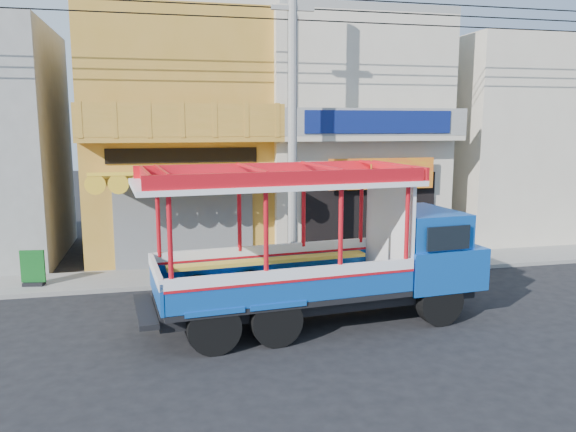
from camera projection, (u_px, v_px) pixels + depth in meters
The scene contains 12 objects.
ground at pixel (364, 312), 13.55m from camera, with size 90.00×90.00×0.00m, color black.
sidewalk at pixel (318, 268), 17.38m from camera, with size 30.00×2.00×0.12m, color slate.
shophouse_left at pixel (179, 135), 19.65m from camera, with size 6.00×7.50×8.24m.
shophouse_right at pixel (342, 134), 20.98m from camera, with size 6.00×6.75×8.24m.
party_pilaster at pixel (281, 140), 17.34m from camera, with size 0.35×0.30×8.00m, color beige.
filler_building_right at pixel (507, 141), 22.60m from camera, with size 6.00×6.00×7.60m, color beige.
utility_pole at pixel (298, 104), 15.71m from camera, with size 28.00×0.26×9.00m.
songthaew_truck at pixel (339, 247), 12.72m from camera, with size 7.90×3.21×3.59m.
green_sign at pixel (33, 271), 15.30m from camera, with size 0.64×0.37×0.98m.
potted_plant_a at pixel (408, 242), 18.41m from camera, with size 0.95×0.83×1.06m, color #204D16.
potted_plant_b at pixel (393, 250), 17.54m from camera, with size 0.53×0.42×0.96m, color #204D16.
potted_plant_c at pixel (418, 246), 18.26m from camera, with size 0.49×0.49×0.87m, color #204D16.
Camera 1 is at (-4.69, -12.25, 4.50)m, focal length 35.00 mm.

